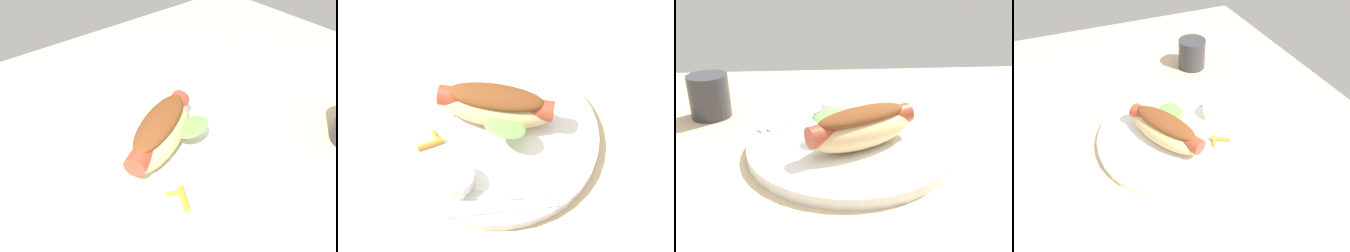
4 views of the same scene
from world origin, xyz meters
TOP-DOWN VIEW (x-y plane):
  - ground_plane at (0.00, 0.00)cm, footprint 120.00×90.00cm
  - plate at (-1.56, 1.00)cm, footprint 30.67×30.67cm
  - hot_dog at (-0.54, -0.98)cm, footprint 17.74×13.46cm
  - sauce_ramekin at (-3.05, 11.42)cm, footprint 5.37×5.37cm
  - fork at (-8.32, 9.53)cm, footprint 12.99×10.40cm
  - knife at (-10.42, 10.19)cm, footprint 11.33×11.57cm
  - carrot_garnish at (4.19, 8.54)cm, footprint 2.77×4.20cm

SIDE VIEW (x-z plane):
  - ground_plane at x=0.00cm, z-range -1.80..0.00cm
  - plate at x=-1.56cm, z-range 0.00..1.60cm
  - knife at x=-10.42cm, z-range 1.60..1.96cm
  - fork at x=-8.32cm, z-range 1.60..2.00cm
  - carrot_garnish at x=4.19cm, z-range 1.57..2.48cm
  - sauce_ramekin at x=-3.05cm, z-range 1.60..4.18cm
  - hot_dog at x=-0.54cm, z-range 1.77..7.70cm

